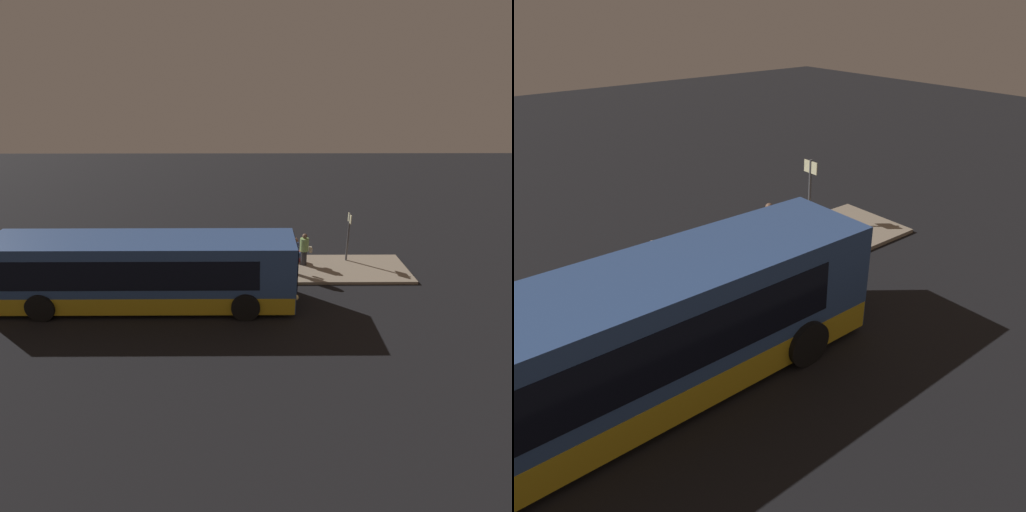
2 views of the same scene
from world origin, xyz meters
TOP-DOWN VIEW (x-y plane):
  - ground at (0.00, 0.00)m, footprint 80.00×80.00m
  - platform at (0.00, 3.18)m, footprint 20.00×3.16m
  - bus_lead at (-1.83, -0.04)m, footprint 12.06×2.76m
  - passenger_boarding at (5.05, 3.55)m, footprint 0.60×0.43m
  - passenger_waiting at (0.90, 3.25)m, footprint 0.45×0.45m
  - passenger_with_bags at (4.47, 2.51)m, footprint 0.59×0.64m
  - suitcase at (4.69, 3.94)m, footprint 0.46×0.28m
  - sign_post at (7.25, 4.08)m, footprint 0.10×0.61m

SIDE VIEW (x-z plane):
  - ground at x=0.00m, z-range 0.00..0.00m
  - platform at x=0.00m, z-range 0.00..0.13m
  - suitcase at x=4.69m, z-range 0.01..0.82m
  - passenger_boarding at x=5.05m, z-range 0.18..1.78m
  - passenger_waiting at x=0.90m, z-range 0.22..1.88m
  - passenger_with_bags at x=4.47m, z-range 0.21..2.01m
  - bus_lead at x=-1.83m, z-range 0.00..2.85m
  - sign_post at x=7.25m, z-range 0.42..2.88m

